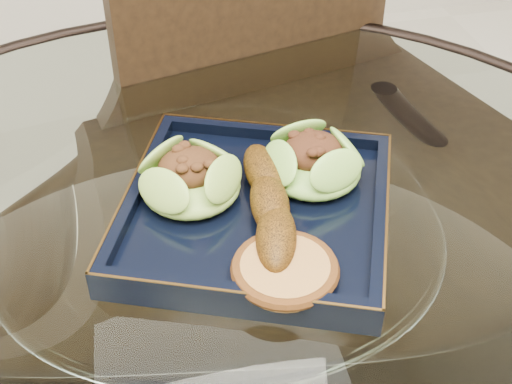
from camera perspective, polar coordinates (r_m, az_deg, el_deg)
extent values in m
cylinder|color=white|center=(0.72, -2.96, -5.78)|extent=(1.10, 1.10, 0.01)
torus|color=black|center=(0.72, -2.96, -5.78)|extent=(1.13, 1.13, 0.02)
cylinder|color=black|center=(1.24, 8.16, -7.20)|extent=(0.04, 0.04, 0.75)
cylinder|color=black|center=(1.20, -18.42, -11.22)|extent=(0.04, 0.04, 0.75)
cube|color=black|center=(1.08, 4.95, -5.41)|extent=(0.55, 0.55, 0.04)
cube|color=black|center=(1.06, 0.04, 12.94)|extent=(0.42, 0.14, 0.49)
cylinder|color=black|center=(1.34, -7.27, -10.83)|extent=(0.03, 0.03, 0.48)
cylinder|color=black|center=(1.46, 7.03, -5.55)|extent=(0.03, 0.03, 0.48)
cube|color=black|center=(0.75, 0.00, -1.78)|extent=(0.35, 0.35, 0.02)
ellipsoid|color=olive|center=(0.75, -5.26, 0.89)|extent=(0.13, 0.13, 0.04)
ellipsoid|color=#60A42F|center=(0.77, 4.59, 2.25)|extent=(0.12, 0.12, 0.04)
ellipsoid|color=#5E3609|center=(0.72, 1.10, -0.89)|extent=(0.06, 0.19, 0.04)
cylinder|color=#AF793A|center=(0.66, 2.33, -6.32)|extent=(0.10, 0.10, 0.02)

